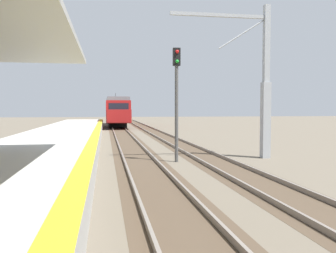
% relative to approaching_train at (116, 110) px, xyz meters
% --- Properties ---
extents(station_platform, '(5.00, 80.00, 0.91)m').
position_rel_approaching_train_xyz_m(station_platform, '(-4.40, -38.69, -1.73)').
color(station_platform, '#B7B5AD').
rests_on(station_platform, ground).
extents(track_pair_nearest_platform, '(2.34, 120.00, 0.16)m').
position_rel_approaching_train_xyz_m(track_pair_nearest_platform, '(-0.00, -34.69, -2.13)').
color(track_pair_nearest_platform, '#4C3D2D').
rests_on(track_pair_nearest_platform, ground).
extents(track_pair_middle, '(2.34, 120.00, 0.16)m').
position_rel_approaching_train_xyz_m(track_pair_middle, '(3.40, -34.69, -2.13)').
color(track_pair_middle, '#4C3D2D').
rests_on(track_pair_middle, ground).
extents(approaching_train, '(2.93, 19.60, 4.76)m').
position_rel_approaching_train_xyz_m(approaching_train, '(0.00, 0.00, 0.00)').
color(approaching_train, maroon).
rests_on(approaching_train, ground).
extents(rail_signal_post, '(0.32, 0.34, 5.20)m').
position_rel_approaching_train_xyz_m(rail_signal_post, '(1.66, -35.33, 1.02)').
color(rail_signal_post, '#4C4C4C').
rests_on(rail_signal_post, ground).
extents(catenary_pylon_far_side, '(5.00, 0.40, 7.50)m').
position_rel_approaching_train_xyz_m(catenary_pylon_far_side, '(5.95, -34.76, 1.43)').
color(catenary_pylon_far_side, '#9EA3A8').
rests_on(catenary_pylon_far_side, ground).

